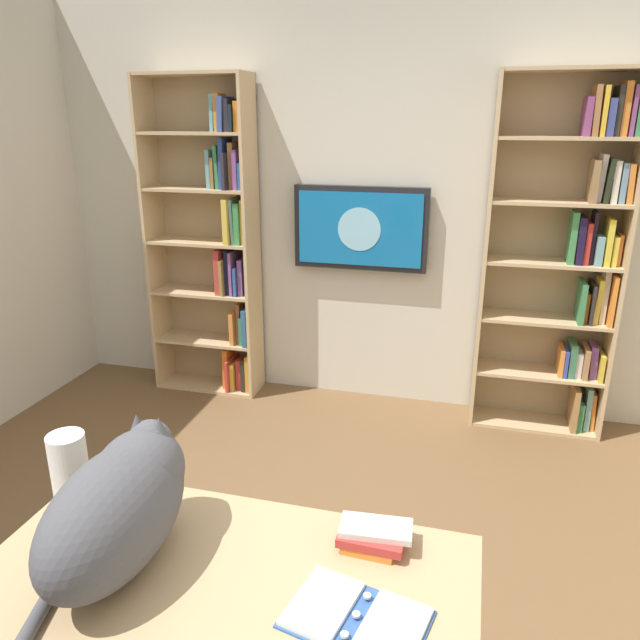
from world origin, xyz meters
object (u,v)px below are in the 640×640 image
wall_mounted_tv (360,228)px  open_binder (356,618)px  bookshelf_right (216,244)px  cat (122,502)px  paper_towel_roll (70,474)px  desk (220,622)px  desk_book_stack (373,535)px  bookshelf_left (568,257)px

wall_mounted_tv → open_binder: 2.82m
bookshelf_right → cat: size_ratio=3.12×
wall_mounted_tv → paper_towel_roll: bearing=81.8°
desk → paper_towel_roll: 0.62m
open_binder → paper_towel_roll: bearing=-12.0°
paper_towel_roll → desk_book_stack: paper_towel_roll is taller
open_binder → desk_book_stack: desk_book_stack is taller
wall_mounted_tv → desk: wall_mounted_tv is taller
desk → desk_book_stack: desk_book_stack is taller
bookshelf_left → desk: (1.10, 2.63, -0.47)m
paper_towel_roll → desk_book_stack: (-0.90, -0.08, -0.10)m
open_binder → paper_towel_roll: (0.91, -0.19, 0.12)m
cat → desk_book_stack: (-0.63, -0.22, -0.14)m
wall_mounted_tv → desk_book_stack: 2.55m
bookshelf_left → open_binder: size_ratio=5.83×
wall_mounted_tv → bookshelf_left: bearing=176.2°
bookshelf_left → wall_mounted_tv: (1.28, -0.09, 0.10)m
cat → desk: bearing=172.3°
cat → paper_towel_roll: bearing=-27.2°
desk_book_stack → paper_towel_roll: bearing=5.2°
bookshelf_left → open_binder: 2.77m
open_binder → bookshelf_right: bearing=-59.9°
bookshelf_right → cat: bookshelf_right is taller
bookshelf_left → cat: bearing=62.1°
wall_mounted_tv → desk: bearing=93.8°
cat → paper_towel_roll: size_ratio=2.68×
wall_mounted_tv → cat: size_ratio=1.27×
paper_towel_roll → cat: bearing=152.8°
bookshelf_right → open_binder: bearing=120.1°
desk → paper_towel_roll: size_ratio=5.04×
bookshelf_left → paper_towel_roll: 2.96m
bookshelf_left → paper_towel_roll: size_ratio=8.31×
cat → paper_towel_roll: 0.30m
desk → paper_towel_roll: (0.55, -0.17, 0.25)m
bookshelf_left → desk_book_stack: size_ratio=10.40×
cat → open_binder: bearing=175.1°
cat → wall_mounted_tv: bearing=-92.1°
cat → desk_book_stack: bearing=-161.0°
bookshelf_left → desk_book_stack: bookshelf_left is taller
cat → desk_book_stack: cat is taller
wall_mounted_tv → cat: bearing=87.9°
bookshelf_left → desk_book_stack: 2.51m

